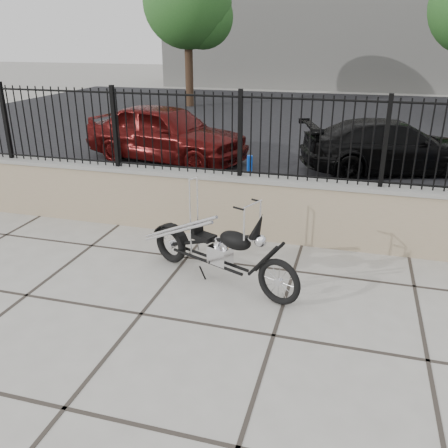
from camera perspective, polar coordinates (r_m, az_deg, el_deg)
name	(u,v)px	position (r m, az deg, el deg)	size (l,w,h in m)	color
ground_plane	(273,336)	(5.08, 5.97, -13.21)	(90.00, 90.00, 0.00)	#99968E
parking_lot	(339,127)	(16.89, 13.69, 11.29)	(30.00, 30.00, 0.00)	black
retaining_wall	(305,212)	(7.08, 9.72, 1.44)	(14.00, 0.36, 0.96)	gray
iron_fence	(310,139)	(6.79, 10.30, 10.01)	(14.00, 0.08, 1.20)	black
background_building	(359,14)	(30.65, 15.92, 23.09)	(22.00, 6.00, 8.00)	beige
chopper_motorcycle	(217,233)	(5.80, -0.81, -1.06)	(2.17, 0.38, 1.30)	black
car_red	(166,133)	(11.81, -7.02, 10.85)	(1.64, 4.08, 1.39)	#4C0B0A
car_black	(392,146)	(11.39, 19.53, 8.80)	(1.64, 4.03, 1.17)	black
bollard_a	(249,178)	(8.85, 3.08, 5.53)	(0.10, 0.10, 0.86)	#0E1FD4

